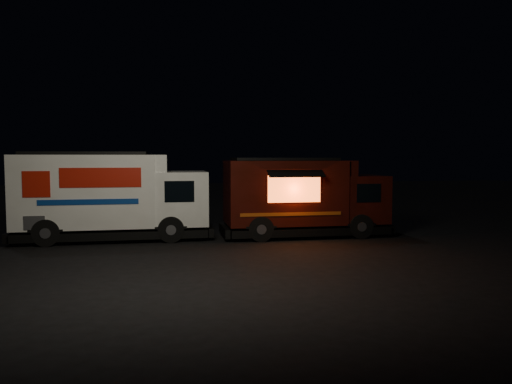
{
  "coord_description": "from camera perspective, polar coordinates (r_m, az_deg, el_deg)",
  "views": [
    {
      "loc": [
        -0.87,
        -14.21,
        2.82
      ],
      "look_at": [
        2.39,
        2.0,
        1.67
      ],
      "focal_mm": 35.0,
      "sensor_mm": 36.0,
      "label": 1
    }
  ],
  "objects": [
    {
      "name": "white_truck",
      "position": [
        17.74,
        -15.9,
        -0.42
      ],
      "size": [
        6.66,
        2.35,
        3.01
      ],
      "primitive_type": null,
      "rotation": [
        0.0,
        0.0,
        -0.01
      ],
      "color": "white",
      "rests_on": "ground"
    },
    {
      "name": "ground",
      "position": [
        14.52,
        -7.79,
        -7.25
      ],
      "size": [
        80.0,
        80.0,
        0.0
      ],
      "primitive_type": "plane",
      "color": "black",
      "rests_on": "ground"
    },
    {
      "name": "red_truck",
      "position": [
        17.98,
        5.66,
        -0.55
      ],
      "size": [
        6.07,
        2.32,
        2.81
      ],
      "primitive_type": null,
      "rotation": [
        0.0,
        0.0,
        -0.02
      ],
      "color": "#340C09",
      "rests_on": "ground"
    }
  ]
}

